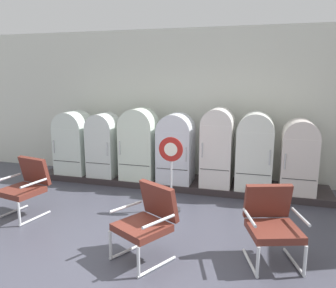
{
  "coord_description": "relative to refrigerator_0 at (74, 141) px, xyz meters",
  "views": [
    {
      "loc": [
        1.71,
        -3.57,
        2.31
      ],
      "look_at": [
        -0.1,
        2.75,
        0.94
      ],
      "focal_mm": 35.83,
      "sensor_mm": 36.0,
      "label": 1
    }
  ],
  "objects": [
    {
      "name": "refrigerator_6",
      "position": [
        4.74,
        -0.01,
        0.0
      ],
      "size": [
        0.64,
        0.66,
        1.38
      ],
      "color": "silver",
      "rests_on": "display_plinth"
    },
    {
      "name": "refrigerator_2",
      "position": [
        1.57,
        -0.02,
        0.06
      ],
      "size": [
        0.72,
        0.64,
        1.5
      ],
      "color": "silver",
      "rests_on": "display_plinth"
    },
    {
      "name": "back_wall",
      "position": [
        2.35,
        0.74,
        0.8
      ],
      "size": [
        11.76,
        0.12,
        3.27
      ],
      "color": "silver",
      "rests_on": "ground"
    },
    {
      "name": "refrigerator_3",
      "position": [
        2.37,
        -0.03,
        0.02
      ],
      "size": [
        0.69,
        0.62,
        1.42
      ],
      "color": "white",
      "rests_on": "display_plinth"
    },
    {
      "name": "refrigerator_1",
      "position": [
        0.75,
        -0.02,
        -0.0
      ],
      "size": [
        0.6,
        0.63,
        1.37
      ],
      "color": "silver",
      "rests_on": "display_plinth"
    },
    {
      "name": "ground",
      "position": [
        2.35,
        -2.92,
        -0.88
      ],
      "size": [
        12.0,
        10.0,
        0.05
      ],
      "primitive_type": "cube",
      "color": "#40414D"
    },
    {
      "name": "refrigerator_0",
      "position": [
        0.0,
        0.0,
        0.0
      ],
      "size": [
        0.69,
        0.68,
        1.39
      ],
      "color": "silver",
      "rests_on": "display_plinth"
    },
    {
      "name": "display_plinth",
      "position": [
        2.35,
        0.11,
        -0.79
      ],
      "size": [
        6.1,
        0.95,
        0.13
      ],
      "primitive_type": "cube",
      "color": "#30282A",
      "rests_on": "ground"
    },
    {
      "name": "armchair_right",
      "position": [
        4.23,
        -2.41,
        -0.33
      ],
      "size": [
        0.79,
        0.83,
        0.95
      ],
      "color": "silver",
      "rests_on": "ground"
    },
    {
      "name": "armchair_left",
      "position": [
        0.34,
        -2.06,
        -0.33
      ],
      "size": [
        0.75,
        0.79,
        0.95
      ],
      "color": "silver",
      "rests_on": "ground"
    },
    {
      "name": "sign_stand",
      "position": [
        2.61,
        -1.26,
        -0.26
      ],
      "size": [
        0.41,
        0.32,
        1.3
      ],
      "color": "#2D2D30",
      "rests_on": "ground"
    },
    {
      "name": "refrigerator_4",
      "position": [
        3.22,
        0.02,
        0.1
      ],
      "size": [
        0.6,
        0.72,
        1.54
      ],
      "color": "white",
      "rests_on": "display_plinth"
    },
    {
      "name": "refrigerator_5",
      "position": [
        3.94,
        0.01,
        0.06
      ],
      "size": [
        0.67,
        0.7,
        1.48
      ],
      "color": "white",
      "rests_on": "display_plinth"
    },
    {
      "name": "armchair_center",
      "position": [
        2.73,
        -2.77,
        -0.33
      ],
      "size": [
        0.85,
        0.88,
        0.95
      ],
      "color": "silver",
      "rests_on": "ground"
    }
  ]
}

